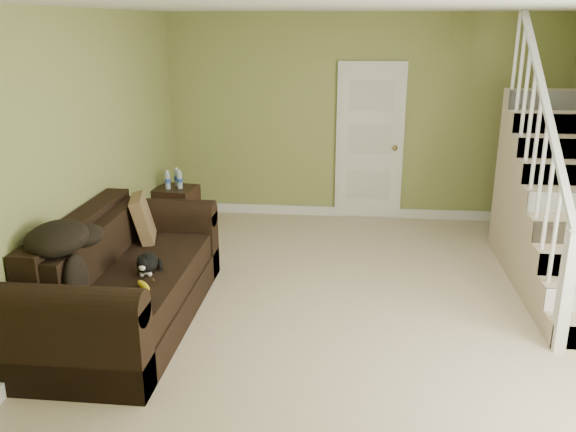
% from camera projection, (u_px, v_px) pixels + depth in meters
% --- Properties ---
extents(floor, '(5.00, 5.50, 0.01)m').
position_uv_depth(floor, '(360.00, 306.00, 5.57)').
color(floor, tan).
rests_on(floor, ground).
extents(ceiling, '(5.00, 5.50, 0.01)m').
position_uv_depth(ceiling, '(372.00, 6.00, 4.78)').
color(ceiling, white).
rests_on(ceiling, wall_back).
extents(wall_back, '(5.00, 0.04, 2.60)m').
position_uv_depth(wall_back, '(363.00, 119.00, 7.78)').
color(wall_back, '#89914E').
rests_on(wall_back, floor).
extents(wall_front, '(5.00, 0.04, 2.60)m').
position_uv_depth(wall_front, '(376.00, 316.00, 2.57)').
color(wall_front, '#89914E').
rests_on(wall_front, floor).
extents(wall_left, '(0.04, 5.50, 2.60)m').
position_uv_depth(wall_left, '(84.00, 161.00, 5.43)').
color(wall_left, '#89914E').
rests_on(wall_left, floor).
extents(baseboard_back, '(5.00, 0.04, 0.12)m').
position_uv_depth(baseboard_back, '(359.00, 212.00, 8.13)').
color(baseboard_back, white).
rests_on(baseboard_back, floor).
extents(baseboard_left, '(0.04, 5.50, 0.12)m').
position_uv_depth(baseboard_left, '(100.00, 288.00, 5.80)').
color(baseboard_left, white).
rests_on(baseboard_left, floor).
extents(door, '(0.86, 0.12, 2.02)m').
position_uv_depth(door, '(370.00, 142.00, 7.82)').
color(door, white).
rests_on(door, floor).
extents(staircase, '(1.00, 2.51, 2.82)m').
position_uv_depth(staircase, '(563.00, 215.00, 6.09)').
color(staircase, tan).
rests_on(staircase, floor).
extents(sofa, '(1.02, 2.37, 0.94)m').
position_uv_depth(sofa, '(124.00, 283.00, 5.19)').
color(sofa, black).
rests_on(sofa, floor).
extents(side_table, '(0.53, 0.53, 0.78)m').
position_uv_depth(side_table, '(177.00, 209.00, 7.50)').
color(side_table, black).
rests_on(side_table, floor).
extents(cat, '(0.23, 0.44, 0.21)m').
position_uv_depth(cat, '(147.00, 264.00, 5.00)').
color(cat, black).
rests_on(cat, sofa).
extents(banana, '(0.18, 0.19, 0.06)m').
position_uv_depth(banana, '(143.00, 286.00, 4.71)').
color(banana, yellow).
rests_on(banana, sofa).
extents(throw_pillow, '(0.32, 0.47, 0.45)m').
position_uv_depth(throw_pillow, '(143.00, 218.00, 5.75)').
color(throw_pillow, '#513320').
rests_on(throw_pillow, sofa).
extents(throw_blanket, '(0.44, 0.57, 0.23)m').
position_uv_depth(throw_blanket, '(57.00, 238.00, 4.46)').
color(throw_blanket, black).
rests_on(throw_blanket, sofa).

